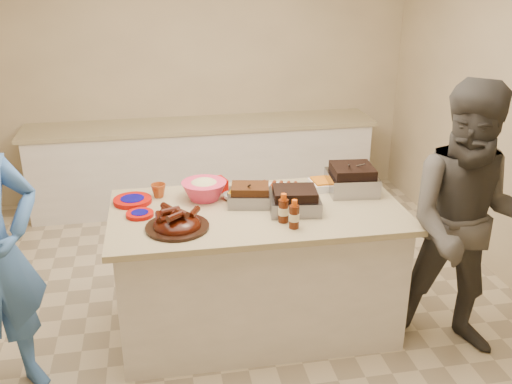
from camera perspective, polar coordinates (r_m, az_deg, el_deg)
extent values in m
cube|color=#47230F|center=(3.86, -0.58, -1.23)|extent=(0.33, 0.28, 0.09)
cube|color=black|center=(3.77, 3.86, -1.90)|extent=(0.36, 0.31, 0.10)
cube|color=gray|center=(4.13, 9.48, 0.06)|extent=(0.36, 0.36, 0.13)
cylinder|color=silver|center=(4.08, 2.38, 0.03)|extent=(0.40, 0.40, 0.05)
cube|color=orange|center=(4.18, 7.32, 0.42)|extent=(0.28, 0.21, 0.07)
cylinder|color=#451908|center=(3.61, 2.74, -2.98)|extent=(0.06, 0.06, 0.19)
cylinder|color=#451908|center=(3.54, 3.80, -3.58)|extent=(0.06, 0.06, 0.19)
cylinder|color=orange|center=(3.85, -2.49, -1.31)|extent=(0.04, 0.04, 0.12)
imported|color=silver|center=(3.95, -2.42, -0.72)|extent=(0.13, 0.04, 0.13)
cylinder|color=#A50A04|center=(3.98, -12.23, -1.05)|extent=(0.26, 0.26, 0.03)
cylinder|color=#A50A04|center=(3.76, -11.52, -2.36)|extent=(0.18, 0.18, 0.02)
imported|color=#974317|center=(4.04, -9.67, -0.49)|extent=(0.10, 0.10, 0.10)
cube|color=#A50A04|center=(4.09, -4.25, 0.09)|extent=(0.21, 0.18, 0.09)
imported|color=#494641|center=(4.28, 18.92, -14.22)|extent=(1.53, 2.03, 0.69)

